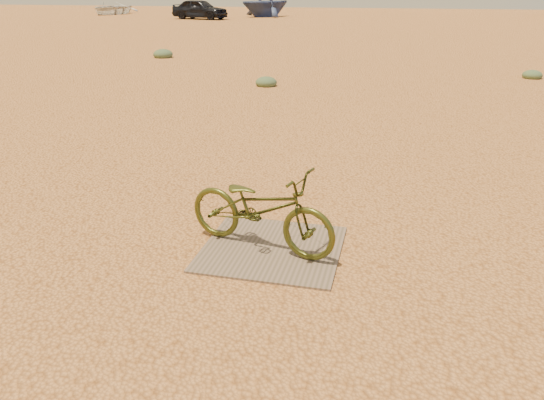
% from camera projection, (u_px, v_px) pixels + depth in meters
% --- Properties ---
extents(ground, '(120.00, 120.00, 0.00)m').
position_uv_depth(ground, '(292.00, 240.00, 5.52)').
color(ground, '#D58F50').
rests_on(ground, ground).
extents(plywood_board, '(1.36, 1.31, 0.02)m').
position_uv_depth(plywood_board, '(272.00, 248.00, 5.33)').
color(plywood_board, '#765F50').
rests_on(plywood_board, ground).
extents(bicycle, '(1.68, 0.95, 0.84)m').
position_uv_depth(bicycle, '(261.00, 208.00, 5.18)').
color(bicycle, '#3F4417').
rests_on(bicycle, plywood_board).
extents(car, '(4.60, 2.61, 1.48)m').
position_uv_depth(car, '(200.00, 9.00, 40.64)').
color(car, black).
rests_on(car, ground).
extents(boat_near_left, '(3.72, 5.15, 1.06)m').
position_uv_depth(boat_near_left, '(111.00, 8.00, 47.59)').
color(boat_near_left, silver).
rests_on(boat_near_left, ground).
extents(boat_far_left, '(5.94, 6.05, 2.42)m').
position_uv_depth(boat_far_left, '(265.00, 1.00, 43.45)').
color(boat_far_left, navy).
rests_on(boat_far_left, ground).
extents(kale_a, '(0.57, 0.57, 0.31)m').
position_uv_depth(kale_a, '(266.00, 86.00, 13.96)').
color(kale_a, '#5C744F').
rests_on(kale_a, ground).
extents(kale_b, '(0.54, 0.54, 0.30)m').
position_uv_depth(kale_b, '(532.00, 78.00, 15.09)').
color(kale_b, '#5C744F').
rests_on(kale_b, ground).
extents(kale_c, '(0.71, 0.71, 0.39)m').
position_uv_depth(kale_c, '(163.00, 57.00, 19.39)').
color(kale_c, '#5C744F').
rests_on(kale_c, ground).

